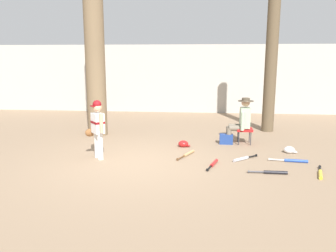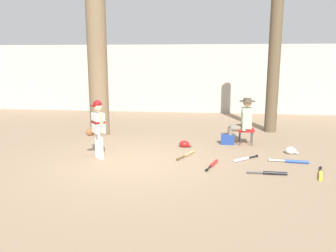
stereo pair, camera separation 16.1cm
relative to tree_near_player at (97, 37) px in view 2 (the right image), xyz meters
The scene contains 16 objects.
ground_plane 4.17m from the tree_near_player, 58.16° to the right, with size 60.00×60.00×0.00m, color #897056.
concrete_back_wall 5.06m from the tree_near_player, 70.19° to the left, with size 18.00×0.36×2.73m, color #ADA89E.
tree_near_player is the anchor object (origin of this frame).
tree_behind_spectator 5.17m from the tree_near_player, 11.34° to the left, with size 0.52×0.52×4.53m.
young_ballplayer 3.19m from the tree_near_player, 72.79° to the right, with size 0.54×0.48×1.31m.
folding_stool 4.82m from the tree_near_player, ahead, with size 0.41×0.41×0.41m.
seated_spectator 4.60m from the tree_near_player, ahead, with size 0.67×0.53×1.20m.
handbag_beside_stool 4.57m from the tree_near_player, 11.78° to the right, with size 0.34×0.18×0.26m, color navy.
bat_aluminum_silver 5.25m from the tree_near_player, 29.09° to the right, with size 0.59×0.53×0.07m.
bat_blue_youth 6.10m from the tree_near_player, 24.10° to the right, with size 0.81×0.14×0.07m.
bat_yellow_trainer 6.68m from the tree_near_player, 29.88° to the right, with size 0.27×0.74×0.07m.
bat_black_composite 6.00m from the tree_near_player, 34.83° to the right, with size 0.75×0.07×0.07m.
bat_wood_tan 4.30m from the tree_near_player, 35.61° to the right, with size 0.38×0.75×0.07m.
bat_red_barrel 5.00m from the tree_near_player, 38.67° to the right, with size 0.27×0.70×0.07m.
batting_helmet_red 3.89m from the tree_near_player, 24.43° to the right, with size 0.30×0.23×0.17m.
batting_helmet_white 5.94m from the tree_near_player, 16.31° to the right, with size 0.29×0.23×0.17m.
Camera 2 is at (1.52, -6.86, 2.20)m, focal length 36.65 mm.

